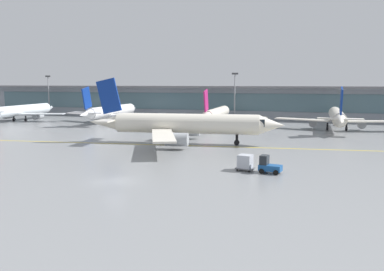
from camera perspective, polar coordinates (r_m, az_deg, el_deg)
ground_plane at (r=43.31m, az=-11.35°, el=-6.63°), size 400.00×400.00×0.00m
taxiway_centreline_stripe at (r=66.10m, az=-1.28°, el=-1.48°), size 109.37×12.50×0.01m
terminal_concourse at (r=118.35m, az=6.65°, el=4.98°), size 176.35×11.00×9.60m
gate_airplane_0 at (r=118.63m, az=-23.60°, el=3.39°), size 26.78×28.73×9.54m
gate_airplane_1 at (r=106.67m, az=-11.72°, el=3.48°), size 27.18×29.21×9.68m
gate_airplane_2 at (r=98.53m, az=3.60°, el=3.20°), size 25.87×27.72×9.21m
gate_airplane_3 at (r=93.97m, az=20.50°, el=2.61°), size 27.67×29.70×9.86m
taxiing_regional_jet at (r=67.61m, az=-1.15°, el=1.67°), size 34.73×32.10×11.50m
baggage_tug at (r=47.03m, az=11.16°, el=-4.35°), size 2.82×2.03×2.10m
cargo_dolly_lead at (r=47.86m, az=7.80°, el=-3.87°), size 2.37×1.97×1.94m
apron_light_mast_0 at (r=135.73m, az=-20.27°, el=5.83°), size 1.80×0.36×12.85m
apron_light_mast_1 at (r=110.68m, az=6.29°, el=6.05°), size 1.80×0.36×13.32m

